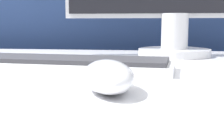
# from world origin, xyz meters

# --- Properties ---
(partition_panel) EXTENTS (5.00, 0.03, 1.21)m
(partition_panel) POSITION_xyz_m (0.00, 0.62, 0.60)
(partition_panel) COLOR navy
(partition_panel) RESTS_ON ground_plane
(computer_mouse_near) EXTENTS (0.10, 0.14, 0.04)m
(computer_mouse_near) POSITION_xyz_m (0.08, -0.15, 0.78)
(computer_mouse_near) COLOR white
(computer_mouse_near) RESTS_ON desk
(keyboard) EXTENTS (0.40, 0.16, 0.02)m
(keyboard) POSITION_xyz_m (-0.02, 0.03, 0.77)
(keyboard) COLOR silver
(keyboard) RESTS_ON desk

